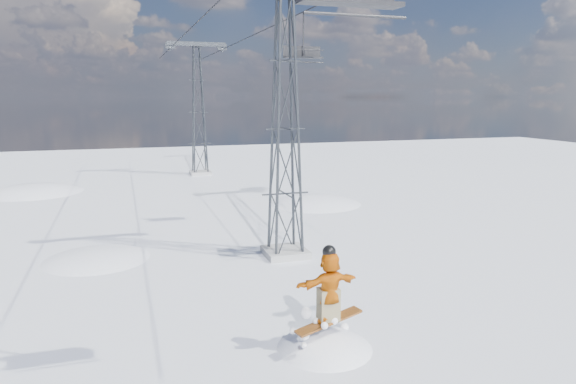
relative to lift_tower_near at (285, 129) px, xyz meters
name	(u,v)px	position (x,y,z in m)	size (l,w,h in m)	color
ground	(344,339)	(-0.80, -8.00, -5.47)	(120.00, 120.00, 0.00)	white
snow_terrain	(148,342)	(-5.57, 13.24, -15.06)	(39.00, 37.00, 22.00)	white
lift_tower_near	(285,129)	(0.00, 0.00, 0.00)	(5.20, 1.80, 11.43)	#999999
lift_tower_far	(199,113)	(0.00, 25.00, 0.00)	(5.20, 1.80, 11.43)	#999999
haul_cables	(228,29)	(0.00, 11.50, 5.38)	(4.46, 51.00, 0.06)	black
lift_chair_mid	(303,53)	(2.20, 4.05, 3.45)	(1.94, 0.56, 2.41)	black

